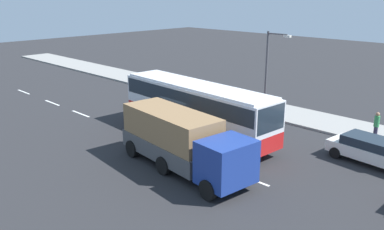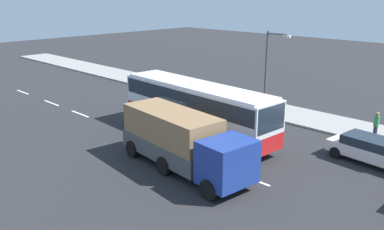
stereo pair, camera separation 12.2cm
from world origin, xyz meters
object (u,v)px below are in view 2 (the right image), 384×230
object	(u,v)px
pedestrian_at_crossing	(212,91)
street_lamp	(269,67)
coach_bus	(196,104)
pedestrian_near_curb	(376,124)
car_white_minivan	(373,150)
cargo_truck	(182,140)

from	to	relation	value
pedestrian_at_crossing	street_lamp	bearing A→B (deg)	16.62
coach_bus	pedestrian_near_curb	bearing A→B (deg)	41.90
coach_bus	car_white_minivan	xyz separation A→B (m)	(9.74, 3.52, -1.35)
cargo_truck	pedestrian_near_curb	size ratio (longest dim) A/B	4.69
pedestrian_near_curb	street_lamp	world-z (taller)	street_lamp
car_white_minivan	pedestrian_at_crossing	distance (m)	14.75
pedestrian_at_crossing	street_lamp	xyz separation A→B (m)	(5.38, -0.00, 2.64)
pedestrian_near_curb	pedestrian_at_crossing	size ratio (longest dim) A/B	1.11
coach_bus	pedestrian_at_crossing	world-z (taller)	coach_bus
coach_bus	pedestrian_near_curb	world-z (taller)	coach_bus
car_white_minivan	street_lamp	bearing A→B (deg)	165.80
cargo_truck	street_lamp	size ratio (longest dim) A/B	1.38
coach_bus	car_white_minivan	world-z (taller)	coach_bus
coach_bus	street_lamp	size ratio (longest dim) A/B	1.92
car_white_minivan	coach_bus	bearing A→B (deg)	-154.63
car_white_minivan	street_lamp	size ratio (longest dim) A/B	0.81
cargo_truck	coach_bus	bearing A→B (deg)	131.74
coach_bus	cargo_truck	size ratio (longest dim) A/B	1.39
street_lamp	pedestrian_near_curb	bearing A→B (deg)	0.93
pedestrian_near_curb	coach_bus	bearing A→B (deg)	162.46
pedestrian_at_crossing	street_lamp	distance (m)	5.99
pedestrian_at_crossing	coach_bus	bearing A→B (deg)	-38.77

